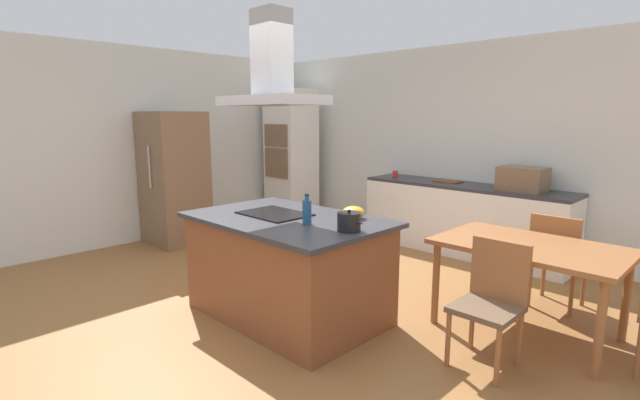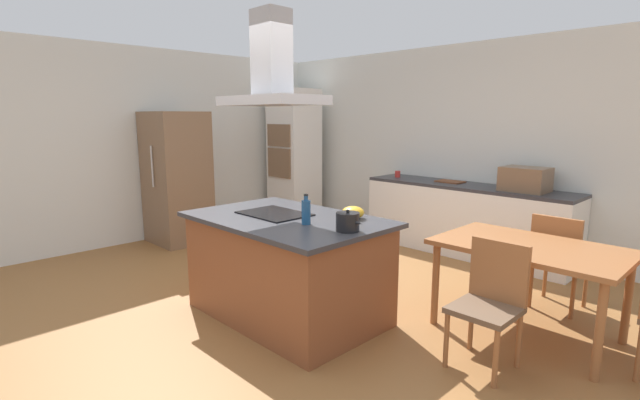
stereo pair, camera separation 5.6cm
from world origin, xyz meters
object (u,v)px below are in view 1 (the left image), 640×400
object	(u,v)px
dining_table	(530,254)
range_hood	(272,75)
chair_facing_back_wall	(556,256)
cutting_board	(448,181)
tea_kettle	(349,222)
coffee_mug_red	(395,174)
wall_oven_stack	(291,156)
countertop_microwave	(523,179)
mixing_bowl	(353,212)
cooktop	(275,214)
olive_oil_bottle	(307,212)
refrigerator	(174,178)
chair_facing_island	(492,295)

from	to	relation	value
dining_table	range_hood	distance (m)	2.58
chair_facing_back_wall	cutting_board	bearing A→B (deg)	147.60
tea_kettle	coffee_mug_red	bearing A→B (deg)	119.46
wall_oven_stack	countertop_microwave	bearing A→B (deg)	3.54
tea_kettle	dining_table	bearing A→B (deg)	50.90
tea_kettle	countertop_microwave	distance (m)	2.87
mixing_bowl	cutting_board	xyz separation A→B (m)	(-0.55, 2.56, -0.04)
cooktop	cutting_board	size ratio (longest dim) A/B	1.76
cooktop	olive_oil_bottle	size ratio (longest dim) A/B	2.44
refrigerator	dining_table	world-z (taller)	refrigerator
chair_facing_island	range_hood	xyz separation A→B (m)	(-1.80, -0.49, 1.59)
cutting_board	range_hood	world-z (taller)	range_hood
olive_oil_bottle	cutting_board	xyz separation A→B (m)	(-0.43, 2.99, -0.10)
wall_oven_stack	olive_oil_bottle	bearing A→B (deg)	-40.11
tea_kettle	olive_oil_bottle	size ratio (longest dim) A/B	0.94
tea_kettle	cooktop	bearing A→B (deg)	-179.23
range_hood	wall_oven_stack	bearing A→B (deg)	135.92
mixing_bowl	range_hood	world-z (taller)	range_hood
tea_kettle	chair_facing_back_wall	bearing A→B (deg)	62.79
chair_facing_back_wall	chair_facing_island	bearing A→B (deg)	-90.00
dining_table	coffee_mug_red	bearing A→B (deg)	146.21
olive_oil_bottle	chair_facing_island	size ratio (longest dim) A/B	0.28
wall_oven_stack	mixing_bowl	bearing A→B (deg)	-34.32
cooktop	olive_oil_bottle	distance (m)	0.50
coffee_mug_red	cutting_board	size ratio (longest dim) A/B	0.26
chair_facing_island	wall_oven_stack	bearing A→B (deg)	154.58
countertop_microwave	refrigerator	distance (m)	4.51
countertop_microwave	coffee_mug_red	xyz separation A→B (m)	(-1.78, -0.02, -0.09)
tea_kettle	refrigerator	size ratio (longest dim) A/B	0.13
dining_table	chair_facing_island	world-z (taller)	chair_facing_island
cutting_board	range_hood	bearing A→B (deg)	-91.06
refrigerator	chair_facing_island	size ratio (longest dim) A/B	2.04
mixing_bowl	coffee_mug_red	size ratio (longest dim) A/B	2.14
cooktop	cutting_board	bearing A→B (deg)	88.94
olive_oil_bottle	refrigerator	xyz separation A→B (m)	(-3.30, 0.60, -0.09)
countertop_microwave	cooktop	bearing A→B (deg)	-109.88
mixing_bowl	chair_facing_island	xyz separation A→B (m)	(1.19, 0.13, -0.44)
mixing_bowl	range_hood	bearing A→B (deg)	-148.79
mixing_bowl	dining_table	world-z (taller)	mixing_bowl
refrigerator	dining_table	size ratio (longest dim) A/B	1.30
olive_oil_bottle	chair_facing_island	distance (m)	1.51
olive_oil_bottle	refrigerator	distance (m)	3.35
chair_facing_back_wall	range_hood	bearing A→B (deg)	-134.61
mixing_bowl	wall_oven_stack	world-z (taller)	wall_oven_stack
cooktop	refrigerator	distance (m)	2.86
cooktop	dining_table	xyz separation A→B (m)	(1.80, 1.16, -0.24)
range_hood	tea_kettle	bearing A→B (deg)	0.77
tea_kettle	olive_oil_bottle	distance (m)	0.39
countertop_microwave	chair_facing_back_wall	world-z (taller)	countertop_microwave
dining_table	chair_facing_island	distance (m)	0.68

